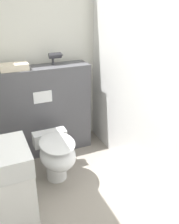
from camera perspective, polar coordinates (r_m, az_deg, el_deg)
name	(u,v)px	position (r m, az deg, el deg)	size (l,w,h in m)	color
wall_back	(66,51)	(3.33, -5.43, 13.63)	(8.00, 0.06, 2.50)	silver
partition_panel	(41,112)	(3.21, -10.97, 0.09)	(1.25, 0.31, 1.14)	#4C4C51
shower_glass	(132,86)	(2.67, 9.62, 5.89)	(0.04, 1.93, 2.07)	silver
toilet	(56,154)	(2.76, -7.56, -9.60)	(0.38, 0.61, 0.52)	white
sink_vanity	(4,203)	(2.10, -18.98, -19.05)	(0.45, 0.42, 1.08)	white
hair_drier	(56,56)	(3.08, -7.75, 12.59)	(0.18, 0.07, 0.15)	#2D2D33
folded_towel	(14,67)	(2.95, -16.89, 9.85)	(0.31, 0.19, 0.07)	beige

